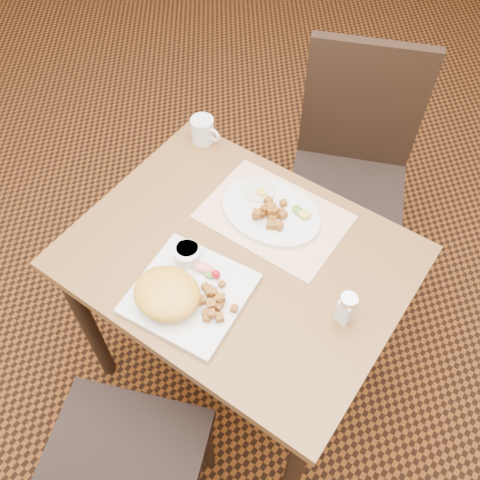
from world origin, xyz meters
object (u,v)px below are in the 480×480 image
Objects in this scene: chair_far at (351,163)px; salt_shaker at (346,308)px; table at (239,276)px; plate_oval at (271,212)px; coffee_mug at (203,130)px; plate_square at (190,294)px.

chair_far is 9.70× the size of salt_shaker.
table is 2.96× the size of plate_oval.
chair_far is at bearing 87.17° from plate_oval.
table is 9.00× the size of salt_shaker.
coffee_mug is (-0.37, -0.39, 0.25)m from chair_far.
plate_square is (-0.03, -0.18, 0.12)m from table.
table is at bearing -87.95° from plate_oval.
table is at bearing 179.01° from salt_shaker.
table is 0.93× the size of chair_far.
plate_oval reaches higher than plate_square.
chair_far is 3.19× the size of plate_oval.
plate_oval is 2.85× the size of coffee_mug.
table is 3.21× the size of plate_square.
plate_oval is 3.05× the size of salt_shaker.
plate_oval is (-0.01, 0.17, 0.12)m from table.
plate_oval is (-0.03, -0.52, 0.22)m from chair_far.
table is 0.21m from plate_oval.
salt_shaker is (0.31, -0.70, 0.26)m from chair_far.
chair_far is 0.59m from coffee_mug.
table is 0.21m from plate_square.
plate_square is at bearing -154.43° from salt_shaker.
salt_shaker reaches higher than plate_oval.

